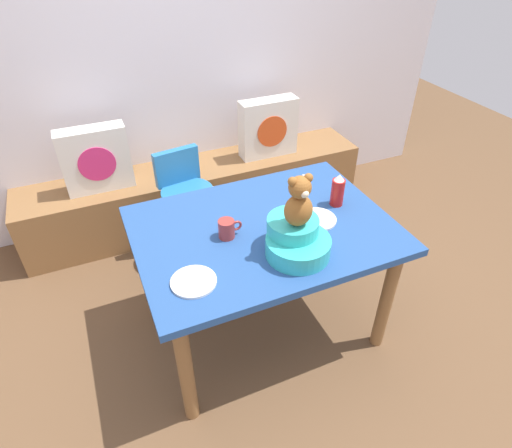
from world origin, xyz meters
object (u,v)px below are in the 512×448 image
object	(u,v)px
pillow_floral_right	(268,128)
dinner_plate_far	(317,219)
book_stack	(182,164)
infant_seat_teal	(296,240)
coffee_mug	(227,229)
dinner_plate_near	(194,282)
dining_table	(264,243)
pillow_floral_left	(96,159)
teddy_bear	(299,202)
highchair	(187,195)
ketchup_bottle	(338,191)

from	to	relation	value
pillow_floral_right	dinner_plate_far	world-z (taller)	pillow_floral_right
book_stack	infant_seat_teal	distance (m)	1.49
coffee_mug	dinner_plate_near	world-z (taller)	coffee_mug
dining_table	dinner_plate_near	xyz separation A→B (m)	(-0.44, -0.24, 0.11)
pillow_floral_right	dinner_plate_near	size ratio (longest dim) A/B	2.20
infant_seat_teal	dining_table	bearing A→B (deg)	103.69
dining_table	dinner_plate_near	distance (m)	0.51
pillow_floral_left	dining_table	size ratio (longest dim) A/B	0.34
book_stack	teddy_bear	bearing A→B (deg)	-83.53
pillow_floral_left	book_stack	world-z (taller)	pillow_floral_left
dinner_plate_near	dinner_plate_far	size ratio (longest dim) A/B	1.00
dinner_plate_near	teddy_bear	bearing A→B (deg)	0.95
pillow_floral_left	dining_table	distance (m)	1.38
pillow_floral_left	dinner_plate_far	xyz separation A→B (m)	(0.96, -1.25, 0.07)
infant_seat_teal	highchair	bearing A→B (deg)	104.03
teddy_bear	dinner_plate_far	distance (m)	0.39
dinner_plate_near	book_stack	bearing A→B (deg)	77.20
book_stack	ketchup_bottle	distance (m)	1.35
dining_table	teddy_bear	xyz separation A→B (m)	(0.06, -0.23, 0.38)
teddy_bear	ketchup_bottle	bearing A→B (deg)	34.46
teddy_bear	pillow_floral_left	bearing A→B (deg)	117.51
coffee_mug	highchair	bearing A→B (deg)	90.09
highchair	ketchup_bottle	distance (m)	1.03
highchair	coffee_mug	distance (m)	0.83
book_stack	teddy_bear	world-z (taller)	teddy_bear
pillow_floral_right	coffee_mug	bearing A→B (deg)	-122.79
highchair	coffee_mug	size ratio (longest dim) A/B	6.58
dining_table	ketchup_bottle	bearing A→B (deg)	4.10
highchair	dinner_plate_near	bearing A→B (deg)	-103.35
book_stack	dining_table	size ratio (longest dim) A/B	0.16
dining_table	dinner_plate_far	bearing A→B (deg)	-11.44
book_stack	dining_table	world-z (taller)	dining_table
pillow_floral_right	coffee_mug	xyz separation A→B (m)	(-0.77, -1.20, 0.11)
pillow_floral_right	dinner_plate_near	xyz separation A→B (m)	(-1.02, -1.44, 0.07)
book_stack	dinner_plate_far	world-z (taller)	dinner_plate_far
dining_table	pillow_floral_right	bearing A→B (deg)	64.28
highchair	dinner_plate_near	xyz separation A→B (m)	(-0.24, -1.02, 0.22)
infant_seat_teal	dinner_plate_far	world-z (taller)	infant_seat_teal
highchair	dinner_plate_near	size ratio (longest dim) A/B	3.95
highchair	teddy_bear	distance (m)	1.16
pillow_floral_left	teddy_bear	size ratio (longest dim) A/B	1.76
pillow_floral_left	infant_seat_teal	size ratio (longest dim) A/B	1.33
pillow_floral_right	dinner_plate_far	xyz separation A→B (m)	(-0.30, -1.25, 0.07)
pillow_floral_right	highchair	bearing A→B (deg)	-151.75
ketchup_bottle	dinner_plate_near	world-z (taller)	ketchup_bottle
pillow_floral_right	highchair	distance (m)	0.89
infant_seat_teal	dinner_plate_far	xyz separation A→B (m)	(0.22, 0.18, -0.07)
book_stack	ketchup_bottle	world-z (taller)	ketchup_bottle
pillow_floral_right	ketchup_bottle	distance (m)	1.18
infant_seat_teal	dinner_plate_near	bearing A→B (deg)	-178.99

